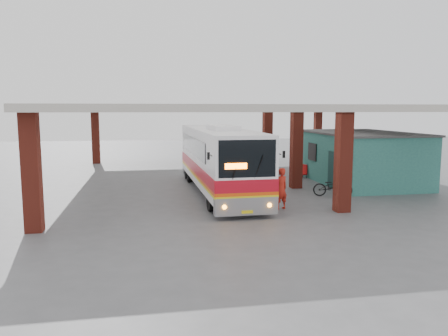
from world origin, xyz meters
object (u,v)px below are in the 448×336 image
object	(u,v)px
motorcycle	(333,187)
pedestrian	(281,189)
coach_bus	(219,159)
red_chair	(304,172)

from	to	relation	value
motorcycle	pedestrian	size ratio (longest dim) A/B	1.06
coach_bus	pedestrian	xyz separation A→B (m)	(2.07, -4.46, -0.88)
coach_bus	red_chair	xyz separation A→B (m)	(6.31, 3.99, -1.41)
motorcycle	red_chair	xyz separation A→B (m)	(0.73, 6.15, -0.11)
pedestrian	motorcycle	bearing A→B (deg)	-168.80
red_chair	motorcycle	bearing A→B (deg)	-114.55
motorcycle	red_chair	size ratio (longest dim) A/B	2.23
coach_bus	motorcycle	xyz separation A→B (m)	(5.58, -2.17, -1.30)
motorcycle	pedestrian	xyz separation A→B (m)	(-3.51, -2.29, 0.42)
red_chair	pedestrian	bearing A→B (deg)	-134.45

